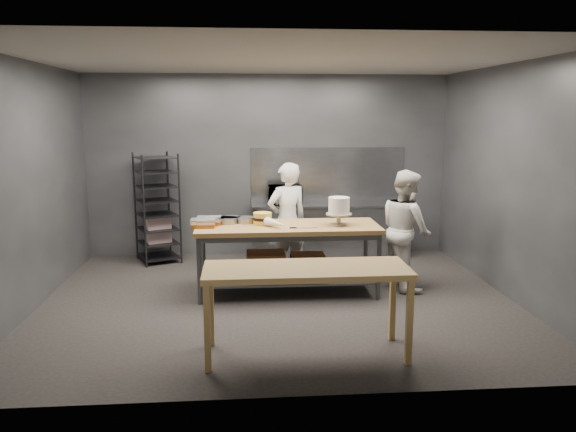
# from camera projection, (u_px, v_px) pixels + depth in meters

# --- Properties ---
(ground) EXTENTS (6.00, 6.00, 0.00)m
(ground) POSITION_uv_depth(u_px,v_px,m) (279.00, 300.00, 7.22)
(ground) COLOR black
(ground) RESTS_ON ground
(back_wall) EXTENTS (6.00, 0.04, 3.00)m
(back_wall) POSITION_uv_depth(u_px,v_px,m) (269.00, 166.00, 9.40)
(back_wall) COLOR #4C4F54
(back_wall) RESTS_ON ground
(work_table) EXTENTS (2.40, 0.90, 0.92)m
(work_table) POSITION_uv_depth(u_px,v_px,m) (286.00, 251.00, 7.44)
(work_table) COLOR olive
(work_table) RESTS_ON ground
(near_counter) EXTENTS (2.00, 0.70, 0.90)m
(near_counter) POSITION_uv_depth(u_px,v_px,m) (306.00, 276.00, 5.46)
(near_counter) COLOR olive
(near_counter) RESTS_ON ground
(back_counter) EXTENTS (2.60, 0.60, 0.90)m
(back_counter) POSITION_uv_depth(u_px,v_px,m) (330.00, 230.00, 9.35)
(back_counter) COLOR slate
(back_counter) RESTS_ON ground
(splashback_panel) EXTENTS (2.60, 0.02, 0.90)m
(splashback_panel) POSITION_uv_depth(u_px,v_px,m) (328.00, 174.00, 9.48)
(splashback_panel) COLOR slate
(splashback_panel) RESTS_ON back_counter
(speed_rack) EXTENTS (0.81, 0.83, 1.75)m
(speed_rack) POSITION_uv_depth(u_px,v_px,m) (157.00, 209.00, 8.98)
(speed_rack) COLOR black
(speed_rack) RESTS_ON ground
(chef_behind) EXTENTS (0.72, 0.60, 1.68)m
(chef_behind) POSITION_uv_depth(u_px,v_px,m) (287.00, 221.00, 8.09)
(chef_behind) COLOR white
(chef_behind) RESTS_ON ground
(chef_right) EXTENTS (0.77, 0.90, 1.63)m
(chef_right) POSITION_uv_depth(u_px,v_px,m) (406.00, 229.00, 7.63)
(chef_right) COLOR silver
(chef_right) RESTS_ON ground
(microwave) EXTENTS (0.54, 0.37, 0.30)m
(microwave) POSITION_uv_depth(u_px,v_px,m) (285.00, 195.00, 9.18)
(microwave) COLOR black
(microwave) RESTS_ON back_counter
(frosted_cake_stand) EXTENTS (0.34, 0.34, 0.37)m
(frosted_cake_stand) POSITION_uv_depth(u_px,v_px,m) (339.00, 207.00, 7.33)
(frosted_cake_stand) COLOR #A79D85
(frosted_cake_stand) RESTS_ON work_table
(layer_cake) EXTENTS (0.24, 0.24, 0.16)m
(layer_cake) POSITION_uv_depth(u_px,v_px,m) (263.00, 219.00, 7.40)
(layer_cake) COLOR gold
(layer_cake) RESTS_ON work_table
(cake_pans) EXTENTS (0.68, 0.35, 0.07)m
(cake_pans) POSITION_uv_depth(u_px,v_px,m) (229.00, 220.00, 7.53)
(cake_pans) COLOR gray
(cake_pans) RESTS_ON work_table
(piping_bag) EXTENTS (0.32, 0.38, 0.12)m
(piping_bag) POSITION_uv_depth(u_px,v_px,m) (276.00, 224.00, 7.17)
(piping_bag) COLOR white
(piping_bag) RESTS_ON work_table
(offset_spatula) EXTENTS (0.36, 0.02, 0.02)m
(offset_spatula) POSITION_uv_depth(u_px,v_px,m) (300.00, 228.00, 7.17)
(offset_spatula) COLOR slate
(offset_spatula) RESTS_ON work_table
(pastry_clamshells) EXTENTS (0.38, 0.37, 0.11)m
(pastry_clamshells) POSITION_uv_depth(u_px,v_px,m) (206.00, 222.00, 7.30)
(pastry_clamshells) COLOR #A56A21
(pastry_clamshells) RESTS_ON work_table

